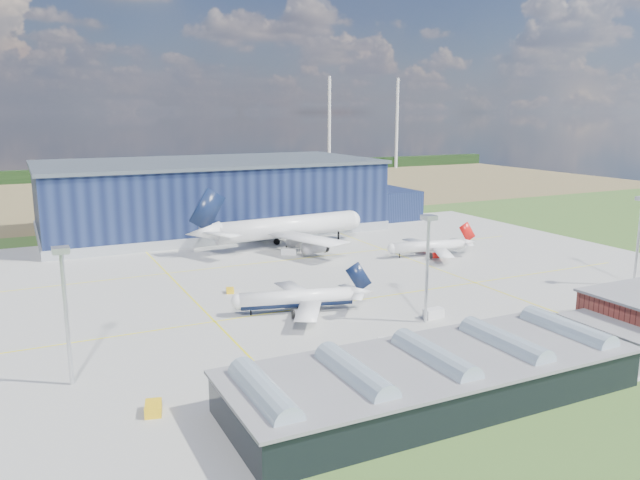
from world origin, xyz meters
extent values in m
plane|color=#30551F|center=(0.00, 0.00, 0.00)|extent=(600.00, 600.00, 0.00)
cube|color=#9F9F9A|center=(0.00, 10.00, 0.03)|extent=(220.00, 160.00, 0.06)
cube|color=#F6EE0C|center=(0.00, -10.00, 0.07)|extent=(180.00, 0.40, 0.02)
cube|color=#F6EE0C|center=(0.00, 35.00, 0.07)|extent=(180.00, 0.40, 0.02)
cube|color=#F6EE0C|center=(-30.00, 10.00, 0.07)|extent=(0.40, 120.00, 0.02)
cube|color=#F6EE0C|center=(40.00, 10.00, 0.07)|extent=(0.40, 120.00, 0.02)
cube|color=olive|center=(0.00, 220.00, 0.00)|extent=(600.00, 220.00, 0.01)
cube|color=black|center=(0.00, 300.00, 4.00)|extent=(600.00, 8.00, 8.00)
cylinder|color=silver|center=(150.00, 290.00, 35.00)|extent=(2.40, 2.40, 70.00)
cylinder|color=silver|center=(210.00, 290.00, 35.00)|extent=(2.40, 2.40, 70.00)
cube|color=#111938|center=(0.00, 95.00, 12.50)|extent=(120.00, 60.00, 25.00)
cube|color=#8D939A|center=(0.00, 95.00, 1.60)|extent=(121.00, 61.00, 3.20)
cube|color=#475159|center=(0.00, 95.00, 25.50)|extent=(122.00, 62.00, 1.20)
cube|color=#111938|center=(72.00, 90.00, 6.00)|extent=(24.00, 30.00, 12.00)
cube|color=black|center=(-10.00, -60.00, 3.00)|extent=(65.00, 22.00, 6.00)
cube|color=slate|center=(-10.00, -60.00, 6.20)|extent=(66.00, 23.00, 0.50)
cube|color=slate|center=(30.00, -60.00, 3.00)|extent=(10.00, 18.00, 6.00)
cylinder|color=#96AAB9|center=(-38.00, -60.00, 6.40)|extent=(4.40, 18.00, 4.40)
cylinder|color=#96AAB9|center=(-24.00, -60.00, 6.40)|extent=(4.40, 18.00, 4.40)
cylinder|color=#96AAB9|center=(-10.00, -60.00, 6.40)|extent=(4.40, 18.00, 4.40)
cylinder|color=#96AAB9|center=(4.00, -60.00, 6.40)|extent=(4.40, 18.00, 4.40)
cylinder|color=#96AAB9|center=(18.00, -60.00, 6.40)|extent=(4.40, 18.00, 4.40)
cylinder|color=silver|center=(-60.00, -30.00, 11.00)|extent=(0.70, 0.70, 22.00)
cube|color=silver|center=(-60.00, -30.00, 22.50)|extent=(2.60, 2.60, 1.00)
cylinder|color=silver|center=(10.00, -30.00, 11.00)|extent=(0.70, 0.70, 22.00)
cube|color=silver|center=(10.00, -30.00, 22.50)|extent=(2.60, 2.60, 1.00)
cylinder|color=silver|center=(75.00, -30.00, 11.00)|extent=(0.70, 0.70, 22.00)
cube|color=gold|center=(-50.10, -46.00, 0.81)|extent=(3.24, 4.34, 1.62)
cube|color=gold|center=(-20.26, 9.25, 0.59)|extent=(2.48, 3.12, 1.19)
cube|color=silver|center=(-0.91, -8.67, 1.34)|extent=(6.52, 3.67, 2.69)
cube|color=silver|center=(9.28, 41.29, 1.06)|extent=(5.07, 4.15, 2.12)
cube|color=gold|center=(21.57, 62.00, 0.71)|extent=(2.71, 3.63, 1.43)
cube|color=silver|center=(13.17, -28.52, 1.07)|extent=(4.55, 2.35, 2.13)
cube|color=silver|center=(-9.11, -43.42, 1.51)|extent=(3.71, 5.09, 3.03)
imported|color=#99999E|center=(78.29, -29.11, 0.65)|extent=(4.14, 2.98, 1.31)
imported|color=#99999E|center=(8.82, -48.00, 0.61)|extent=(3.87, 2.11, 1.21)
camera|label=1|loc=(-65.46, -133.07, 43.59)|focal=35.00mm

